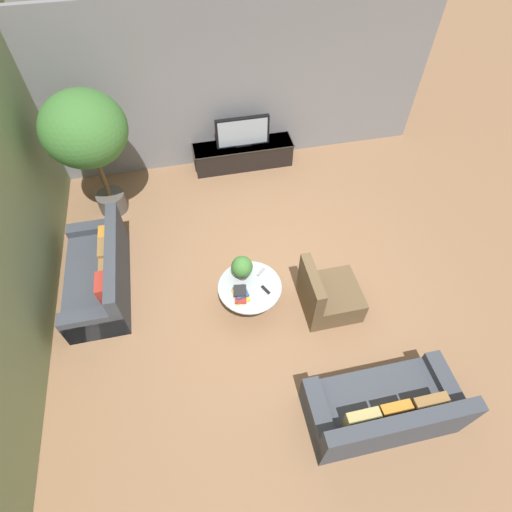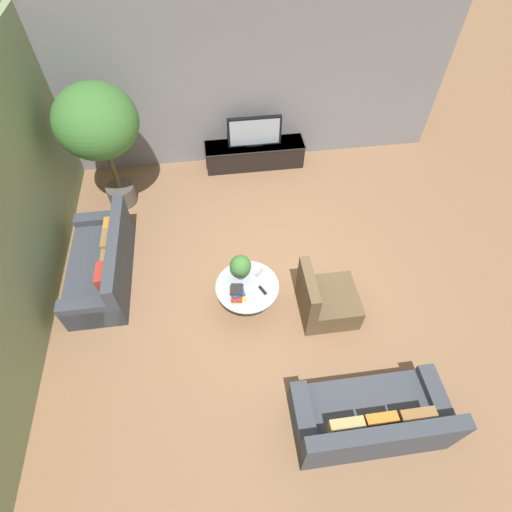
# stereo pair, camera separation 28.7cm
# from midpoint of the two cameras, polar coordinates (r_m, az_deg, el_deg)

# --- Properties ---
(ground_plane) EXTENTS (24.00, 24.00, 0.00)m
(ground_plane) POSITION_cam_midpoint_polar(r_m,az_deg,el_deg) (6.18, 0.65, -4.17)
(ground_plane) COLOR #8C6647
(back_wall_stone) EXTENTS (7.40, 0.12, 3.00)m
(back_wall_stone) POSITION_cam_midpoint_polar(r_m,az_deg,el_deg) (7.61, -5.02, 23.05)
(back_wall_stone) COLOR slate
(back_wall_stone) RESTS_ON ground
(side_wall_left) EXTENTS (0.12, 7.40, 3.00)m
(side_wall_left) POSITION_cam_midpoint_polar(r_m,az_deg,el_deg) (5.66, -33.97, 1.03)
(side_wall_left) COLOR gray
(side_wall_left) RESTS_ON ground
(media_console) EXTENTS (1.92, 0.50, 0.47)m
(media_console) POSITION_cam_midpoint_polar(r_m,az_deg,el_deg) (8.04, -2.89, 14.26)
(media_console) COLOR black
(media_console) RESTS_ON ground
(television) EXTENTS (1.00, 0.13, 0.58)m
(television) POSITION_cam_midpoint_polar(r_m,az_deg,el_deg) (7.74, -3.05, 17.26)
(television) COLOR black
(television) RESTS_ON media_console
(coffee_table) EXTENTS (0.90, 0.90, 0.43)m
(coffee_table) POSITION_cam_midpoint_polar(r_m,az_deg,el_deg) (5.76, -2.31, -5.14)
(coffee_table) COLOR #756656
(coffee_table) RESTS_ON ground
(couch_by_wall) EXTENTS (0.84, 1.84, 0.84)m
(couch_by_wall) POSITION_cam_midpoint_polar(r_m,az_deg,el_deg) (6.42, -22.56, -2.57)
(couch_by_wall) COLOR #3D424C
(couch_by_wall) RESTS_ON ground
(couch_near_entry) EXTENTS (1.77, 0.84, 0.84)m
(couch_near_entry) POSITION_cam_midpoint_polar(r_m,az_deg,el_deg) (5.23, 16.12, -20.40)
(couch_near_entry) COLOR #3D424C
(couch_near_entry) RESTS_ON ground
(armchair_wicker) EXTENTS (0.80, 0.76, 0.86)m
(armchair_wicker) POSITION_cam_midpoint_polar(r_m,az_deg,el_deg) (5.82, 8.77, -5.68)
(armchair_wicker) COLOR brown
(armchair_wicker) RESTS_ON ground
(potted_palm_tall) EXTENTS (1.27, 1.27, 2.21)m
(potted_palm_tall) POSITION_cam_midpoint_polar(r_m,az_deg,el_deg) (6.79, -24.33, 15.70)
(potted_palm_tall) COLOR #514C47
(potted_palm_tall) RESTS_ON ground
(potted_plant_tabletop) EXTENTS (0.30, 0.30, 0.39)m
(potted_plant_tabletop) POSITION_cam_midpoint_polar(r_m,az_deg,el_deg) (5.58, -3.49, -1.66)
(potted_plant_tabletop) COLOR #514C47
(potted_plant_tabletop) RESTS_ON coffee_table
(book_stack) EXTENTS (0.23, 0.31, 0.12)m
(book_stack) POSITION_cam_midpoint_polar(r_m,az_deg,el_deg) (5.53, -3.69, -5.41)
(book_stack) COLOR gold
(book_stack) RESTS_ON coffee_table
(remote_black) EXTENTS (0.11, 0.16, 0.02)m
(remote_black) POSITION_cam_midpoint_polar(r_m,az_deg,el_deg) (5.60, -0.09, -4.89)
(remote_black) COLOR black
(remote_black) RESTS_ON coffee_table
(remote_silver) EXTENTS (0.14, 0.14, 0.02)m
(remote_silver) POSITION_cam_midpoint_polar(r_m,az_deg,el_deg) (5.78, -0.74, -2.34)
(remote_silver) COLOR gray
(remote_silver) RESTS_ON coffee_table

